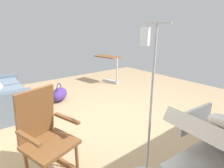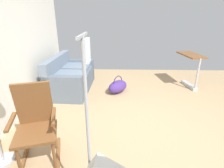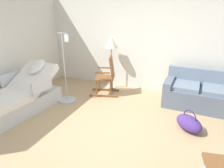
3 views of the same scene
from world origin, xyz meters
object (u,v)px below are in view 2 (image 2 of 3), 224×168
at_px(overbed_table, 191,67).
at_px(rocking_chair, 36,126).
at_px(duffel_bag, 118,87).
at_px(couch, 71,78).

bearing_deg(overbed_table, rocking_chair, 132.17).
bearing_deg(duffel_bag, couch, 82.13).
bearing_deg(duffel_bag, rocking_chair, 154.64).
height_order(couch, duffel_bag, couch).
relative_size(rocking_chair, duffel_bag, 1.66).
relative_size(couch, duffel_bag, 2.57).
height_order(overbed_table, duffel_bag, overbed_table).
xyz_separation_m(rocking_chair, overbed_table, (2.62, -2.89, 0.03)).
distance_m(couch, overbed_table, 3.07).
distance_m(couch, rocking_chair, 2.32).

